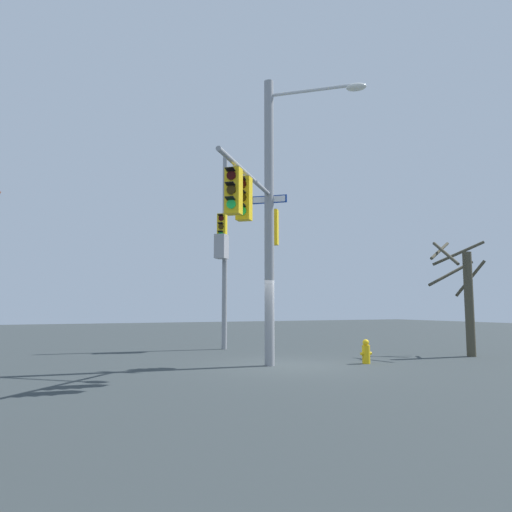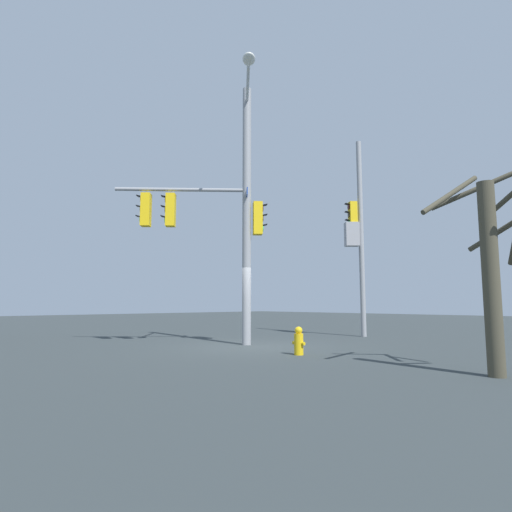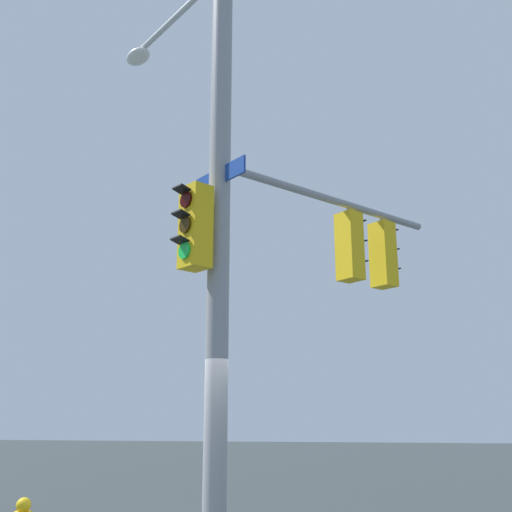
# 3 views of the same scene
# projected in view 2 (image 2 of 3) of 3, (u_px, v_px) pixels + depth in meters

# --- Properties ---
(ground_plane) EXTENTS (80.00, 80.00, 0.00)m
(ground_plane) POSITION_uv_depth(u_px,v_px,m) (251.00, 347.00, 12.97)
(ground_plane) COLOR #31393A
(main_signal_pole_assembly) EXTENTS (5.29, 3.91, 8.71)m
(main_signal_pole_assembly) POSITION_uv_depth(u_px,v_px,m) (227.00, 204.00, 13.84)
(main_signal_pole_assembly) COLOR gray
(main_signal_pole_assembly) RESTS_ON ground
(secondary_pole_assembly) EXTENTS (0.72, 0.74, 8.15)m
(secondary_pole_assembly) POSITION_uv_depth(u_px,v_px,m) (357.00, 232.00, 17.27)
(secondary_pole_assembly) COLOR gray
(secondary_pole_assembly) RESTS_ON ground
(fire_hydrant) EXTENTS (0.38, 0.24, 0.73)m
(fire_hydrant) POSITION_uv_depth(u_px,v_px,m) (299.00, 342.00, 10.89)
(fire_hydrant) COLOR yellow
(fire_hydrant) RESTS_ON ground
(bare_tree_across_street) EXTENTS (2.62, 1.88, 4.18)m
(bare_tree_across_street) POSITION_uv_depth(u_px,v_px,m) (492.00, 258.00, 7.96)
(bare_tree_across_street) COLOR #454132
(bare_tree_across_street) RESTS_ON ground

